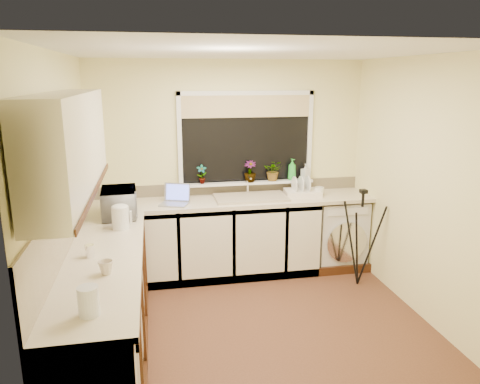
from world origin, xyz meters
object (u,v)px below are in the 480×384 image
laptop (175,199)px  plant_a (202,174)px  plant_c (250,171)px  soap_bottle_green (292,169)px  washing_machine (336,232)px  plant_d (273,171)px  cup_left (106,267)px  soap_bottle_clear (306,172)px  cup_back (319,191)px  kettle (120,218)px  glass_jug (89,301)px  dish_rack (302,193)px  tripod (360,238)px  microwave (119,203)px  steel_jar (90,251)px

laptop → plant_a: 0.47m
plant_c → soap_bottle_green: size_ratio=0.98×
washing_machine → laptop: (-1.94, -0.08, 0.54)m
laptop → washing_machine: bearing=23.0°
plant_d → soap_bottle_green: soap_bottle_green is taller
cup_left → soap_bottle_clear: bearing=43.3°
soap_bottle_clear → cup_back: soap_bottle_clear is taller
kettle → plant_a: (0.86, 1.03, 0.16)m
glass_jug → plant_d: size_ratio=0.73×
plant_a → cup_left: (-0.91, -2.04, -0.21)m
dish_rack → glass_jug: 3.23m
tripod → plant_c: plant_c is taller
tripod → microwave: (-2.54, 0.15, 0.49)m
washing_machine → cup_left: 3.17m
microwave → plant_c: (1.46, 0.61, 0.14)m
plant_d → soap_bottle_clear: plant_d is taller
dish_rack → plant_d: (-0.31, 0.18, 0.24)m
plant_d → dish_rack: bearing=-29.7°
washing_machine → soap_bottle_clear: (-0.36, 0.18, 0.73)m
laptop → tripod: (1.97, -0.50, -0.41)m
plant_a → kettle: bearing=-129.8°
cup_back → cup_left: size_ratio=1.18×
plant_d → soap_bottle_clear: 0.40m
laptop → cup_left: 1.87m
cup_left → washing_machine: bearing=36.3°
dish_rack → steel_jar: bearing=-139.9°
washing_machine → plant_d: 1.09m
plant_c → cup_left: size_ratio=2.36×
cup_left → tripod: bearing=26.5°
steel_jar → laptop: bearing=62.7°
microwave → plant_d: size_ratio=2.03×
dish_rack → cup_left: cup_left is taller
washing_machine → dish_rack: bearing=177.8°
washing_machine → steel_jar: (-2.67, -1.50, 0.53)m
kettle → soap_bottle_green: (1.95, 1.04, 0.17)m
plant_d → soap_bottle_green: (0.23, 0.01, 0.01)m
soap_bottle_green → soap_bottle_clear: (0.17, -0.02, -0.03)m
plant_a → cup_left: bearing=-113.9°
tripod → steel_jar: size_ratio=11.09×
kettle → soap_bottle_clear: soap_bottle_clear is taller
dish_rack → cup_back: 0.19m
plant_c → glass_jug: bearing=-120.2°
tripod → plant_c: bearing=153.7°
plant_a → cup_back: plant_a is taller
microwave → washing_machine: bearing=-83.5°
kettle → plant_c: bearing=35.6°
kettle → cup_back: size_ratio=1.64×
dish_rack → cup_back: bearing=-6.9°
laptop → glass_jug: 2.43m
plant_a → soap_bottle_clear: size_ratio=1.18×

